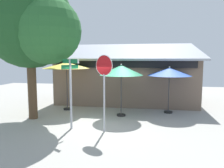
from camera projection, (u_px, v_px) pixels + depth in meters
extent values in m
cube|color=#9E9B93|center=(104.00, 124.00, 9.37)|extent=(28.00, 28.00, 0.10)
cube|color=#705B4C|center=(128.00, 79.00, 14.57)|extent=(8.52, 4.95, 2.89)
cube|color=#999EA8|center=(128.00, 51.00, 14.20)|extent=(9.02, 5.56, 1.28)
cube|color=black|center=(123.00, 64.00, 11.97)|extent=(7.92, 0.16, 0.44)
cylinder|color=#A8AAB2|center=(71.00, 94.00, 8.50)|extent=(0.09, 0.09, 2.81)
cube|color=#116B38|center=(70.00, 61.00, 8.35)|extent=(0.77, 0.42, 0.16)
cube|color=#116B38|center=(70.00, 67.00, 8.37)|extent=(0.42, 0.77, 0.16)
cube|color=white|center=(78.00, 61.00, 8.07)|extent=(0.07, 0.06, 0.16)
cylinder|color=#A8AAB2|center=(104.00, 103.00, 8.18)|extent=(0.07, 0.07, 2.23)
cylinder|color=white|center=(104.00, 65.00, 8.01)|extent=(0.71, 0.36, 0.79)
cylinder|color=red|center=(104.00, 65.00, 8.01)|extent=(0.67, 0.35, 0.74)
cylinder|color=black|center=(68.00, 109.00, 11.91)|extent=(0.44, 0.44, 0.08)
cylinder|color=#333335|center=(67.00, 89.00, 11.78)|extent=(0.05, 0.05, 2.35)
cone|color=#EAD14C|center=(66.00, 65.00, 11.64)|extent=(2.55, 2.55, 0.33)
sphere|color=silver|center=(66.00, 62.00, 11.61)|extent=(0.08, 0.08, 0.08)
cylinder|color=black|center=(121.00, 115.00, 10.61)|extent=(0.44, 0.44, 0.08)
cylinder|color=#333335|center=(121.00, 95.00, 10.49)|extent=(0.05, 0.05, 2.07)
cone|color=#1E724C|center=(121.00, 70.00, 10.35)|extent=(2.11, 2.11, 0.49)
sphere|color=silver|center=(121.00, 65.00, 10.32)|extent=(0.08, 0.08, 0.08)
cylinder|color=black|center=(168.00, 112.00, 11.20)|extent=(0.44, 0.44, 0.08)
cylinder|color=#333335|center=(169.00, 94.00, 11.09)|extent=(0.05, 0.05, 2.00)
cone|color=#2D56B7|center=(169.00, 72.00, 10.96)|extent=(2.24, 2.24, 0.41)
sphere|color=silver|center=(169.00, 67.00, 10.93)|extent=(0.08, 0.08, 0.08)
cylinder|color=brown|center=(32.00, 88.00, 9.98)|extent=(0.40, 0.40, 2.88)
sphere|color=#1E4C23|center=(29.00, 23.00, 9.64)|extent=(4.05, 4.05, 4.05)
sphere|color=#28602D|center=(47.00, 31.00, 9.01)|extent=(2.85, 2.85, 2.85)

